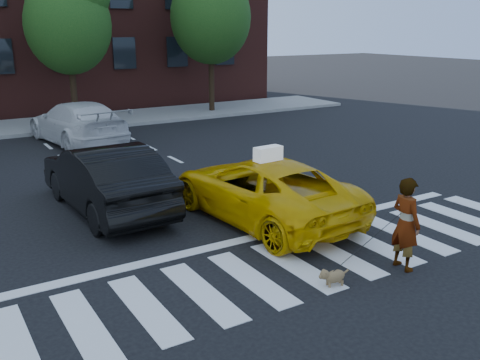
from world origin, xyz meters
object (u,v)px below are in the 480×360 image
Objects in this scene: white_suv at (77,123)px; woman at (406,224)px; tree_mid at (68,14)px; dog at (333,276)px; black_sedan at (106,178)px; tree_right at (211,7)px; taxi at (263,189)px.

woman is (2.10, -14.25, 0.07)m from white_suv.
tree_mid is at bearing -111.43° from white_suv.
tree_mid is 18.56m from woman.
dog is (-1.60, 0.12, -0.69)m from woman.
black_sedan is at bearing 72.29° from white_suv.
tree_right is 16.57m from taxi.
taxi is (0.38, -14.50, -4.13)m from tree_mid.
tree_mid is 7.01m from tree_right.
dog is (-7.48, -17.98, -5.08)m from tree_right.
black_sedan is (-9.53, -12.02, -4.44)m from tree_right.
tree_right is (7.00, -0.00, 0.41)m from tree_mid.
dog is at bearing 89.36° from woman.
tree_mid is 1.43× the size of black_sedan.
dog is at bearing -112.61° from tree_right.
white_suv reaches higher than dog.
white_suv is at bearing -154.27° from tree_right.
black_sedan is 8.31m from white_suv.
woman is at bearing 91.39° from white_suv.
taxi is 3.63m from dog.
woman is at bearing 118.85° from black_sedan.
white_suv reaches higher than taxi.
woman is (1.11, -18.10, -3.97)m from tree_mid.
taxi is (-6.62, -14.50, -4.54)m from tree_right.
tree_mid reaches higher than white_suv.
tree_mid is at bearing 104.04° from dog.
tree_right reaches higher than tree_mid.
tree_mid is 1.37× the size of taxi.
taxi is 1.04× the size of black_sedan.
taxi reaches higher than dog.
dog is at bearing 71.71° from taxi.
tree_right reaches higher than white_suv.
woman is at bearing 97.19° from taxi.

